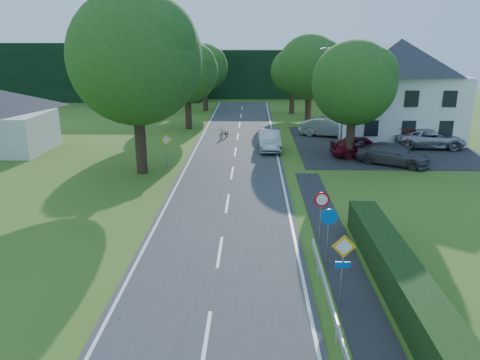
{
  "coord_description": "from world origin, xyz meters",
  "views": [
    {
      "loc": [
        1.33,
        -5.84,
        8.6
      ],
      "look_at": [
        0.73,
        16.35,
        1.86
      ],
      "focal_mm": 35.0,
      "sensor_mm": 36.0,
      "label": 1
    }
  ],
  "objects_px": {
    "streetlight": "(342,96)",
    "parasol": "(408,141)",
    "parked_car_silver_a": "(328,127)",
    "parked_car_red": "(362,146)",
    "moving_car": "(269,140)",
    "motorcycle": "(224,133)",
    "parked_car_silver_b": "(429,138)",
    "parked_car_grey": "(393,154)"
  },
  "relations": [
    {
      "from": "streetlight",
      "to": "parasol",
      "type": "xyz_separation_m",
      "value": [
        5.13,
        -0.5,
        -3.35
      ]
    },
    {
      "from": "parked_car_silver_a",
      "to": "parasol",
      "type": "bearing_deg",
      "value": -125.57
    },
    {
      "from": "parked_car_red",
      "to": "moving_car",
      "type": "bearing_deg",
      "value": 67.51
    },
    {
      "from": "parasol",
      "to": "motorcycle",
      "type": "bearing_deg",
      "value": 158.24
    },
    {
      "from": "parked_car_silver_a",
      "to": "parked_car_silver_b",
      "type": "xyz_separation_m",
      "value": [
        7.52,
        -4.54,
        -0.06
      ]
    },
    {
      "from": "moving_car",
      "to": "parked_car_grey",
      "type": "bearing_deg",
      "value": -28.67
    },
    {
      "from": "parked_car_grey",
      "to": "parasol",
      "type": "height_order",
      "value": "parasol"
    },
    {
      "from": "streetlight",
      "to": "motorcycle",
      "type": "xyz_separation_m",
      "value": [
        -9.26,
        5.24,
        -3.98
      ]
    },
    {
      "from": "motorcycle",
      "to": "parasol",
      "type": "distance_m",
      "value": 15.51
    },
    {
      "from": "motorcycle",
      "to": "parked_car_red",
      "type": "height_order",
      "value": "parked_car_red"
    },
    {
      "from": "parked_car_red",
      "to": "parked_car_silver_b",
      "type": "relative_size",
      "value": 0.83
    },
    {
      "from": "motorcycle",
      "to": "parked_car_grey",
      "type": "relative_size",
      "value": 0.33
    },
    {
      "from": "streetlight",
      "to": "moving_car",
      "type": "relative_size",
      "value": 1.68
    },
    {
      "from": "parked_car_silver_b",
      "to": "parasol",
      "type": "distance_m",
      "value": 3.52
    },
    {
      "from": "moving_car",
      "to": "parked_car_red",
      "type": "relative_size",
      "value": 1.02
    },
    {
      "from": "parked_car_red",
      "to": "parked_car_grey",
      "type": "bearing_deg",
      "value": -146.57
    },
    {
      "from": "motorcycle",
      "to": "parked_car_silver_b",
      "type": "xyz_separation_m",
      "value": [
        16.95,
        -3.34,
        0.34
      ]
    },
    {
      "from": "parked_car_silver_a",
      "to": "parked_car_red",
      "type": "bearing_deg",
      "value": -151.37
    },
    {
      "from": "parked_car_red",
      "to": "parked_car_silver_b",
      "type": "height_order",
      "value": "parked_car_red"
    },
    {
      "from": "parked_car_silver_b",
      "to": "parked_car_red",
      "type": "bearing_deg",
      "value": 122.31
    },
    {
      "from": "moving_car",
      "to": "parked_car_silver_b",
      "type": "bearing_deg",
      "value": 2.87
    },
    {
      "from": "streetlight",
      "to": "parked_car_silver_a",
      "type": "bearing_deg",
      "value": 88.52
    },
    {
      "from": "streetlight",
      "to": "parked_car_silver_a",
      "type": "height_order",
      "value": "streetlight"
    },
    {
      "from": "parked_car_red",
      "to": "parasol",
      "type": "height_order",
      "value": "parasol"
    },
    {
      "from": "moving_car",
      "to": "motorcycle",
      "type": "height_order",
      "value": "moving_car"
    },
    {
      "from": "motorcycle",
      "to": "moving_car",
      "type": "bearing_deg",
      "value": -25.49
    },
    {
      "from": "moving_car",
      "to": "parked_car_red",
      "type": "xyz_separation_m",
      "value": [
        6.87,
        -2.2,
        0.01
      ]
    },
    {
      "from": "moving_car",
      "to": "parked_car_red",
      "type": "bearing_deg",
      "value": -19.42
    },
    {
      "from": "parked_car_grey",
      "to": "parked_car_silver_b",
      "type": "xyz_separation_m",
      "value": [
        4.48,
        5.4,
        0.05
      ]
    },
    {
      "from": "streetlight",
      "to": "moving_car",
      "type": "xyz_separation_m",
      "value": [
        -5.36,
        0.87,
        -3.64
      ]
    },
    {
      "from": "parked_car_silver_a",
      "to": "parked_car_grey",
      "type": "bearing_deg",
      "value": -144.12
    },
    {
      "from": "parked_car_silver_a",
      "to": "parked_car_grey",
      "type": "distance_m",
      "value": 10.4
    },
    {
      "from": "streetlight",
      "to": "moving_car",
      "type": "distance_m",
      "value": 6.54
    },
    {
      "from": "streetlight",
      "to": "parked_car_grey",
      "type": "xyz_separation_m",
      "value": [
        3.21,
        -3.5,
        -3.69
      ]
    },
    {
      "from": "parked_car_grey",
      "to": "parked_car_silver_b",
      "type": "distance_m",
      "value": 7.01
    },
    {
      "from": "streetlight",
      "to": "parked_car_grey",
      "type": "bearing_deg",
      "value": -47.5
    },
    {
      "from": "parked_car_silver_a",
      "to": "motorcycle",
      "type": "bearing_deg",
      "value": 116.11
    },
    {
      "from": "parked_car_red",
      "to": "parked_car_silver_a",
      "type": "height_order",
      "value": "parked_car_silver_a"
    },
    {
      "from": "moving_car",
      "to": "parasol",
      "type": "relative_size",
      "value": 1.99
    },
    {
      "from": "parked_car_red",
      "to": "parked_car_silver_a",
      "type": "bearing_deg",
      "value": 5.04
    },
    {
      "from": "moving_car",
      "to": "parked_car_silver_a",
      "type": "height_order",
      "value": "parked_car_silver_a"
    },
    {
      "from": "parked_car_grey",
      "to": "parked_car_silver_b",
      "type": "bearing_deg",
      "value": -8.54
    }
  ]
}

